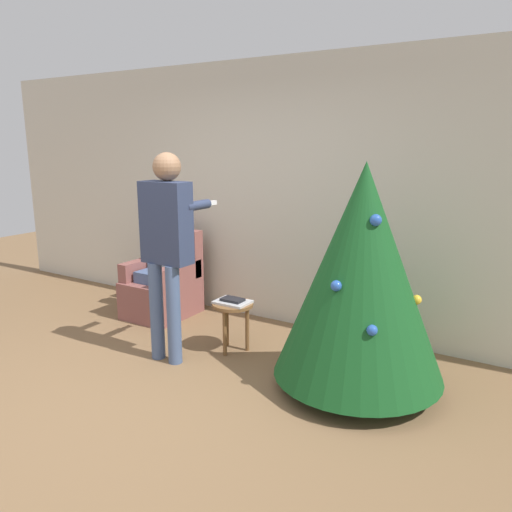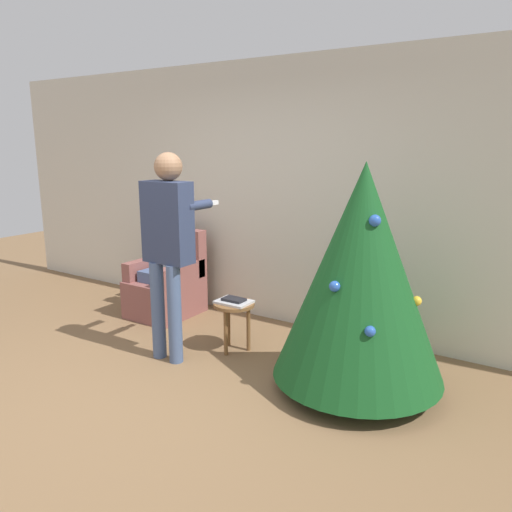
# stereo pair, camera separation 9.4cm
# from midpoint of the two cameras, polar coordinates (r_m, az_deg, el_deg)

# --- Properties ---
(ground_plane) EXTENTS (14.00, 14.00, 0.00)m
(ground_plane) POSITION_cam_midpoint_polar(r_m,az_deg,el_deg) (3.92, -16.11, -16.37)
(ground_plane) COLOR brown
(wall_back) EXTENTS (8.00, 0.06, 2.70)m
(wall_back) POSITION_cam_midpoint_polar(r_m,az_deg,el_deg) (5.20, 1.39, 7.05)
(wall_back) COLOR beige
(wall_back) RESTS_ON ground_plane
(christmas_tree) EXTENTS (1.30, 1.30, 1.75)m
(christmas_tree) POSITION_cam_midpoint_polar(r_m,az_deg,el_deg) (3.79, 11.25, -1.85)
(christmas_tree) COLOR brown
(christmas_tree) RESTS_ON ground_plane
(armchair) EXTENTS (0.62, 0.73, 0.93)m
(armchair) POSITION_cam_midpoint_polar(r_m,az_deg,el_deg) (5.63, -10.91, -3.40)
(armchair) COLOR brown
(armchair) RESTS_ON ground_plane
(person_seated) EXTENTS (0.36, 0.46, 1.23)m
(person_seated) POSITION_cam_midpoint_polar(r_m,az_deg,el_deg) (5.53, -11.25, -0.01)
(person_seated) COLOR #475B84
(person_seated) RESTS_ON ground_plane
(person_standing) EXTENTS (0.45, 0.57, 1.80)m
(person_standing) POSITION_cam_midpoint_polar(r_m,az_deg,el_deg) (4.29, -10.80, 2.07)
(person_standing) COLOR #475B84
(person_standing) RESTS_ON ground_plane
(side_stool) EXTENTS (0.37, 0.37, 0.46)m
(side_stool) POSITION_cam_midpoint_polar(r_m,az_deg,el_deg) (4.56, -3.27, -6.34)
(side_stool) COLOR brown
(side_stool) RESTS_ON ground_plane
(laptop) EXTENTS (0.31, 0.23, 0.02)m
(laptop) POSITION_cam_midpoint_polar(r_m,az_deg,el_deg) (4.54, -3.28, -5.26)
(laptop) COLOR silver
(laptop) RESTS_ON side_stool
(book) EXTENTS (0.20, 0.13, 0.02)m
(book) POSITION_cam_midpoint_polar(r_m,az_deg,el_deg) (4.53, -3.29, -5.00)
(book) COLOR black
(book) RESTS_ON laptop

